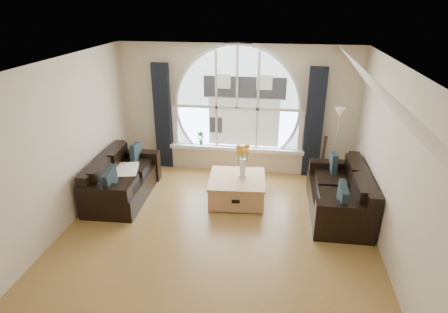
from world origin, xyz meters
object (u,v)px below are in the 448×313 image
Objects in this scene: sofa_left at (123,178)px; guitar at (323,159)px; floor_lamp at (336,148)px; vase_flowers at (243,157)px; potted_plant at (201,138)px; sofa_right at (339,193)px; coffee_chest at (237,188)px.

guitar reaches higher than sofa_left.
sofa_left is 1.13× the size of floor_lamp.
sofa_left is at bearing -173.08° from vase_flowers.
guitar is (1.53, 0.89, -0.32)m from vase_flowers.
vase_flowers is at bearing -50.07° from potted_plant.
vase_flowers is 1.64m from potted_plant.
sofa_right is 3.17m from potted_plant.
sofa_right is at bearing -9.10° from vase_flowers.
guitar is 2.62m from potted_plant.
floor_lamp is at bearing -8.00° from potted_plant.
sofa_right is at bearing -2.53° from sofa_left.
coffee_chest is (-1.80, 0.18, -0.15)m from sofa_right.
floor_lamp is 0.35m from guitar.
potted_plant reaches higher than coffee_chest.
coffee_chest is 0.64× the size of floor_lamp.
floor_lamp is (1.84, 0.95, 0.55)m from coffee_chest.
coffee_chest is 1.72m from potted_plant.
sofa_right is 1.21m from floor_lamp.
vase_flowers is 1.80m from guitar.
vase_flowers is (-1.71, 0.27, 0.45)m from sofa_right.
sofa_left is at bearing -143.48° from guitar.
vase_flowers is (0.09, 0.09, 0.60)m from coffee_chest.
sofa_right is 1.79m from vase_flowers.
sofa_left is at bearing -127.83° from potted_plant.
vase_flowers is at bearing 4.42° from sofa_left.
sofa_left is 2.58× the size of vase_flowers.
floor_lamp reaches higher than vase_flowers.
floor_lamp is at bearing 12.74° from guitar.
vase_flowers is at bearing -153.76° from floor_lamp.
sofa_left is 0.97× the size of sofa_right.
potted_plant reaches higher than sofa_left.
floor_lamp is (0.04, 1.14, 0.40)m from sofa_right.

